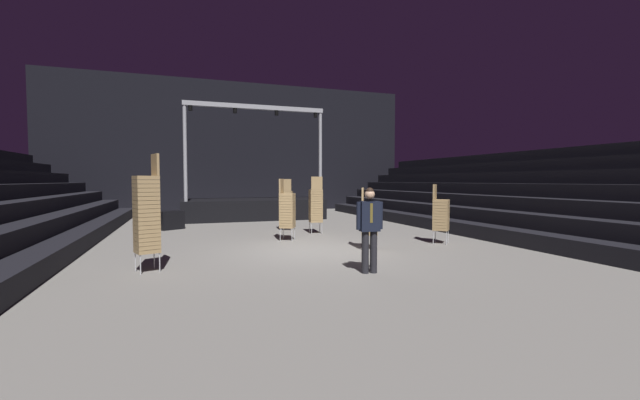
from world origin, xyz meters
TOP-DOWN VIEW (x-y plane):
  - ground_plane at (0.00, 0.00)m, footprint 22.00×30.00m
  - arena_end_wall at (0.00, 15.00)m, footprint 22.00×0.30m
  - bleacher_bank_right at (8.38, 1.00)m, footprint 5.25×24.00m
  - stage_riser at (0.00, 9.81)m, footprint 6.81×3.50m
  - man_with_tie at (0.36, -2.85)m, footprint 0.57×0.28m
  - chair_stack_front_left at (0.49, 4.61)m, footprint 0.57×0.57m
  - chair_stack_front_right at (1.63, -0.25)m, footprint 0.59×0.59m
  - chair_stack_mid_left at (4.13, -0.04)m, footprint 0.62×0.62m
  - chair_stack_mid_right at (1.27, 3.40)m, footprint 0.49×0.49m
  - chair_stack_mid_centre at (-0.13, 2.08)m, footprint 0.60×0.60m
  - chair_stack_rear_left at (-3.98, -1.20)m, footprint 0.56×0.56m
  - equipment_road_case at (-3.75, 6.32)m, footprint 1.08×0.98m

SIDE VIEW (x-z plane):
  - ground_plane at x=0.00m, z-range -0.10..0.00m
  - equipment_road_case at x=-3.75m, z-range 0.00..0.73m
  - stage_riser at x=0.00m, z-range -2.14..3.28m
  - chair_stack_front_right at x=1.63m, z-range 0.00..1.71m
  - chair_stack_mid_left at x=4.13m, z-range 0.00..1.80m
  - chair_stack_front_left at x=0.49m, z-range 0.00..1.97m
  - chair_stack_mid_centre at x=-0.13m, z-range 0.00..1.97m
  - man_with_tie at x=0.36m, z-range 0.12..1.89m
  - chair_stack_mid_right at x=1.27m, z-range 0.00..2.05m
  - chair_stack_rear_left at x=-3.98m, z-range 0.00..2.47m
  - bleacher_bank_right at x=8.38m, z-range 0.00..3.15m
  - arena_end_wall at x=0.00m, z-range 0.00..8.00m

